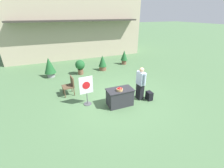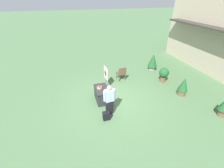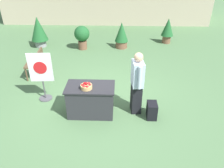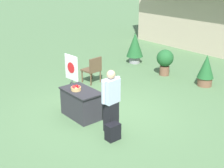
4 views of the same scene
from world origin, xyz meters
name	(u,v)px [view 4 (image 4 of 4)]	position (x,y,z in m)	size (l,w,h in m)	color
ground_plane	(104,113)	(0.00, 0.00, 0.00)	(120.00, 120.00, 0.00)	#4C7047
display_table	(81,103)	(-0.23, -0.62, 0.40)	(1.20, 0.70, 0.80)	#2D2D33
apple_basket	(76,88)	(-0.30, -0.73, 0.86)	(0.28, 0.28, 0.16)	tan
person_visitor	(111,101)	(0.92, -0.49, 0.83)	(0.31, 0.61, 1.63)	black
backpack	(113,132)	(1.30, -0.75, 0.21)	(0.24, 0.34, 0.42)	black
poster_board	(72,74)	(-1.61, -0.02, 0.77)	(0.62, 0.36, 1.39)	#4C4C51
patio_chair	(93,68)	(-2.20, 1.25, 0.55)	(0.60, 0.60, 0.97)	brown
potted_plant_far_left	(165,60)	(-1.14, 3.91, 0.61)	(0.65, 0.65, 1.01)	brown
potted_plant_near_left	(206,70)	(0.56, 4.13, 0.59)	(0.58, 0.58, 1.13)	brown
potted_plant_near_right	(135,46)	(-3.08, 4.17, 0.74)	(0.73, 0.73, 1.32)	gray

